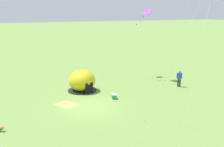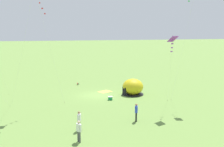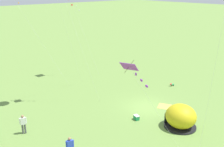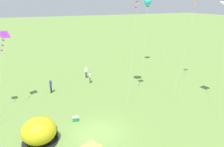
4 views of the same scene
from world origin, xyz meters
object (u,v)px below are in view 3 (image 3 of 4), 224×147
popup_tent (181,117)px  kite_purple (132,71)px  cooler_box (136,117)px  kite_white (72,0)px  person_strolling (70,147)px  toddler_crawling (172,85)px  person_watching_sky (23,123)px

popup_tent → kite_purple: bearing=102.0°
cooler_box → kite_white: 17.67m
person_strolling → kite_purple: kite_purple is taller
toddler_crawling → kite_purple: 18.86m
popup_tent → cooler_box: bearing=30.0°
person_strolling → kite_white: size_ratio=0.16×
toddler_crawling → kite_white: bearing=31.2°
person_strolling → kite_purple: 7.83m
popup_tent → kite_purple: kite_purple is taller
cooler_box → person_strolling: size_ratio=0.35×
toddler_crawling → person_watching_sky: 18.47m
toddler_crawling → person_watching_sky: (1.40, 18.40, 0.79)m
toddler_crawling → cooler_box: bearing=108.1°
toddler_crawling → kite_purple: size_ratio=0.07×
popup_tent → person_watching_sky: (7.93, 10.84, -0.03)m
popup_tent → cooler_box: (3.42, 1.97, -0.78)m
cooler_box → kite_purple: kite_purple is taller
person_watching_sky → kite_white: size_ratio=0.16×
toddler_crawling → person_strolling: size_ratio=0.32×
person_watching_sky → kite_purple: 11.89m
person_watching_sky → kite_purple: size_ratio=0.22×
cooler_box → kite_white: (14.41, -2.70, 9.86)m
cooler_box → kite_white: size_ratio=0.06×
popup_tent → person_watching_sky: 13.43m
toddler_crawling → person_watching_sky: bearing=85.6°
cooler_box → toddler_crawling: bearing=-71.9°
popup_tent → person_watching_sky: popup_tent is taller
toddler_crawling → person_strolling: bearing=103.0°
popup_tent → cooler_box: size_ratio=4.72×
popup_tent → person_strolling: size_ratio=1.63×
person_strolling → kite_purple: (-4.21, -1.83, 6.33)m
toddler_crawling → person_watching_sky: size_ratio=0.32×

